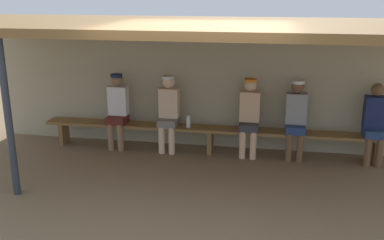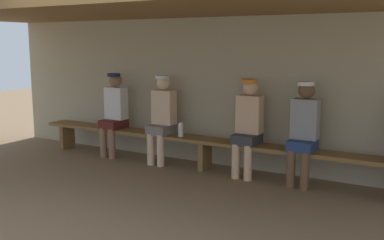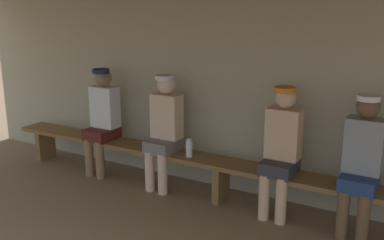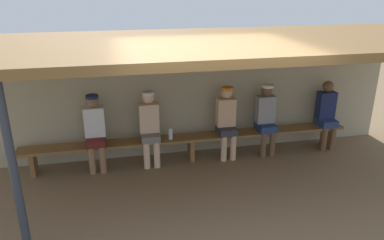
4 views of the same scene
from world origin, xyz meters
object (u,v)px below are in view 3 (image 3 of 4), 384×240
(player_rightmost, at_px, (362,159))
(player_in_white, at_px, (102,116))
(player_near_post, at_px, (164,127))
(water_bottle_green, at_px, (189,148))
(player_middle, at_px, (281,146))
(bench, at_px, (221,168))

(player_rightmost, distance_m, player_in_white, 3.12)
(player_near_post, xyz_separation_m, water_bottle_green, (0.36, -0.05, -0.19))
(player_near_post, relative_size, player_rightmost, 1.00)
(player_in_white, relative_size, water_bottle_green, 6.46)
(player_in_white, bearing_deg, water_bottle_green, -2.01)
(player_middle, height_order, water_bottle_green, player_middle)
(player_near_post, relative_size, player_in_white, 1.00)
(player_in_white, distance_m, water_bottle_green, 1.31)
(player_rightmost, bearing_deg, player_in_white, 180.00)
(player_middle, relative_size, player_in_white, 1.00)
(water_bottle_green, bearing_deg, player_rightmost, 1.43)
(bench, height_order, player_middle, player_middle)
(player_middle, xyz_separation_m, player_near_post, (-1.41, 0.00, 0.00))
(player_middle, bearing_deg, bench, -179.69)
(bench, xyz_separation_m, water_bottle_green, (-0.38, -0.04, 0.17))
(player_rightmost, height_order, player_in_white, same)
(player_middle, bearing_deg, player_near_post, 180.00)
(player_in_white, height_order, water_bottle_green, player_in_white)
(bench, height_order, player_in_white, player_in_white)
(bench, bearing_deg, player_in_white, 179.88)
(player_in_white, xyz_separation_m, water_bottle_green, (1.29, -0.05, -0.19))
(player_rightmost, distance_m, water_bottle_green, 1.83)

